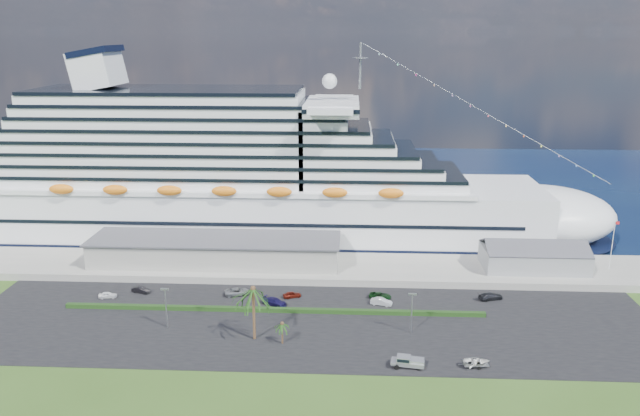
# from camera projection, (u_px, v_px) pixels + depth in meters

# --- Properties ---
(ground) EXTENTS (420.00, 420.00, 0.00)m
(ground) POSITION_uv_depth(u_px,v_px,m) (305.00, 351.00, 114.51)
(ground) COLOR #31501A
(ground) RESTS_ON ground
(asphalt_lot) EXTENTS (140.00, 38.00, 0.12)m
(asphalt_lot) POSITION_uv_depth(u_px,v_px,m) (309.00, 324.00, 125.07)
(asphalt_lot) COLOR black
(asphalt_lot) RESTS_ON ground
(wharf) EXTENTS (240.00, 20.00, 1.80)m
(wharf) POSITION_uv_depth(u_px,v_px,m) (317.00, 267.00, 152.71)
(wharf) COLOR gray
(wharf) RESTS_ON ground
(water) EXTENTS (420.00, 160.00, 0.02)m
(water) POSITION_uv_depth(u_px,v_px,m) (330.00, 185.00, 239.45)
(water) COLOR black
(water) RESTS_ON ground
(cruise_ship) EXTENTS (191.00, 38.00, 54.00)m
(cruise_ship) POSITION_uv_depth(u_px,v_px,m) (244.00, 181.00, 172.52)
(cruise_ship) COLOR silver
(cruise_ship) RESTS_ON ground
(terminal_building) EXTENTS (61.00, 15.00, 6.30)m
(terminal_building) POSITION_uv_depth(u_px,v_px,m) (216.00, 250.00, 152.80)
(terminal_building) COLOR gray
(terminal_building) RESTS_ON wharf
(port_shed) EXTENTS (24.00, 12.31, 7.37)m
(port_shed) POSITION_uv_depth(u_px,v_px,m) (534.00, 258.00, 149.25)
(port_shed) COLOR gray
(port_shed) RESTS_ON wharf
(flagpole) EXTENTS (1.08, 0.16, 12.00)m
(flagpole) POSITION_uv_depth(u_px,v_px,m) (613.00, 244.00, 147.33)
(flagpole) COLOR silver
(flagpole) RESTS_ON wharf
(hedge) EXTENTS (88.00, 1.10, 0.90)m
(hedge) POSITION_uv_depth(u_px,v_px,m) (273.00, 310.00, 130.12)
(hedge) COLOR black
(hedge) RESTS_ON asphalt_lot
(lamp_post_left) EXTENTS (1.60, 0.35, 8.27)m
(lamp_post_left) POSITION_uv_depth(u_px,v_px,m) (166.00, 303.00, 122.10)
(lamp_post_left) COLOR gray
(lamp_post_left) RESTS_ON asphalt_lot
(lamp_post_right) EXTENTS (1.60, 0.35, 8.27)m
(lamp_post_right) POSITION_uv_depth(u_px,v_px,m) (412.00, 308.00, 119.78)
(lamp_post_right) COLOR gray
(lamp_post_right) RESTS_ON asphalt_lot
(palm_tall) EXTENTS (8.82, 8.82, 11.13)m
(palm_tall) POSITION_uv_depth(u_px,v_px,m) (253.00, 295.00, 116.34)
(palm_tall) COLOR #47301E
(palm_tall) RESTS_ON ground
(palm_short) EXTENTS (3.53, 3.53, 4.56)m
(palm_short) POSITION_uv_depth(u_px,v_px,m) (282.00, 326.00, 116.14)
(palm_short) COLOR #47301E
(palm_short) RESTS_ON ground
(parked_car_0) EXTENTS (4.08, 2.09, 1.33)m
(parked_car_0) POSITION_uv_depth(u_px,v_px,m) (108.00, 295.00, 136.90)
(parked_car_0) COLOR white
(parked_car_0) RESTS_ON asphalt_lot
(parked_car_1) EXTENTS (4.41, 2.63, 1.37)m
(parked_car_1) POSITION_uv_depth(u_px,v_px,m) (141.00, 290.00, 139.59)
(parked_car_1) COLOR black
(parked_car_1) RESTS_ON asphalt_lot
(parked_car_2) EXTENTS (6.08, 4.00, 1.55)m
(parked_car_2) POSITION_uv_depth(u_px,v_px,m) (238.00, 292.00, 138.43)
(parked_car_2) COLOR gray
(parked_car_2) RESTS_ON asphalt_lot
(parked_car_3) EXTENTS (5.89, 4.32, 1.59)m
(parked_car_3) POSITION_uv_depth(u_px,v_px,m) (275.00, 302.00, 133.24)
(parked_car_3) COLOR #171344
(parked_car_3) RESTS_ON asphalt_lot
(parked_car_4) EXTENTS (4.28, 2.93, 1.35)m
(parked_car_4) POSITION_uv_depth(u_px,v_px,m) (292.00, 295.00, 137.10)
(parked_car_4) COLOR #5F160C
(parked_car_4) RESTS_ON asphalt_lot
(parked_car_5) EXTENTS (4.86, 2.64, 1.52)m
(parked_car_5) POSITION_uv_depth(u_px,v_px,m) (381.00, 302.00, 133.31)
(parked_car_5) COLOR silver
(parked_car_5) RESTS_ON asphalt_lot
(parked_car_6) EXTENTS (5.18, 3.15, 1.34)m
(parked_car_6) POSITION_uv_depth(u_px,v_px,m) (380.00, 296.00, 136.58)
(parked_car_6) COLOR black
(parked_car_6) RESTS_ON asphalt_lot
(parked_car_7) EXTENTS (5.84, 3.87, 1.57)m
(parked_car_7) POSITION_uv_depth(u_px,v_px,m) (491.00, 296.00, 136.05)
(parked_car_7) COLOR black
(parked_car_7) RESTS_ON asphalt_lot
(pickup_truck) EXTENTS (6.05, 2.98, 2.04)m
(pickup_truck) POSITION_uv_depth(u_px,v_px,m) (407.00, 361.00, 108.52)
(pickup_truck) COLOR black
(pickup_truck) RESTS_ON asphalt_lot
(boat_trailer) EXTENTS (5.57, 3.85, 1.57)m
(boat_trailer) POSITION_uv_depth(u_px,v_px,m) (476.00, 362.00, 108.44)
(boat_trailer) COLOR gray
(boat_trailer) RESTS_ON asphalt_lot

